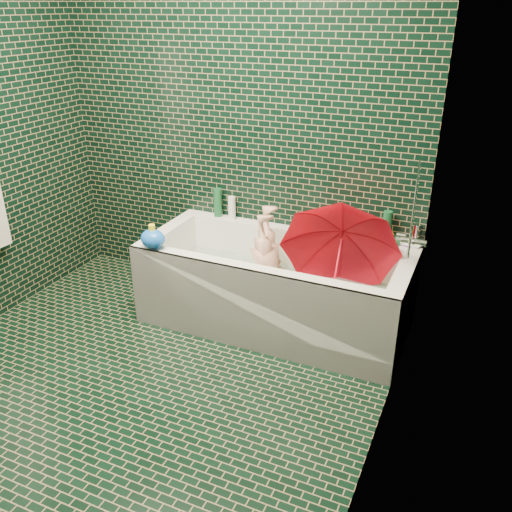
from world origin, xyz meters
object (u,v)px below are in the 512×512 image
at_px(bathtub, 274,295).
at_px(umbrella, 337,262).
at_px(bath_toy, 153,238).
at_px(child, 270,276).
at_px(rubber_duck, 385,238).

xyz_separation_m(bathtub, umbrella, (0.41, -0.01, 0.32)).
height_order(bathtub, bath_toy, bath_toy).
distance_m(child, rubber_duck, 0.78).
xyz_separation_m(rubber_duck, bath_toy, (-1.31, -0.66, 0.03)).
bearing_deg(bath_toy, child, 25.01).
relative_size(child, umbrella, 1.28).
relative_size(bathtub, bath_toy, 9.90).
bearing_deg(bath_toy, rubber_duck, 20.53).
height_order(child, bath_toy, bath_toy).
xyz_separation_m(bathtub, bath_toy, (-0.69, -0.32, 0.41)).
bearing_deg(umbrella, child, 168.18).
xyz_separation_m(child, umbrella, (0.47, -0.08, 0.23)).
xyz_separation_m(umbrella, rubber_duck, (0.21, 0.36, 0.05)).
distance_m(rubber_duck, bath_toy, 1.47).
distance_m(umbrella, bath_toy, 1.15).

